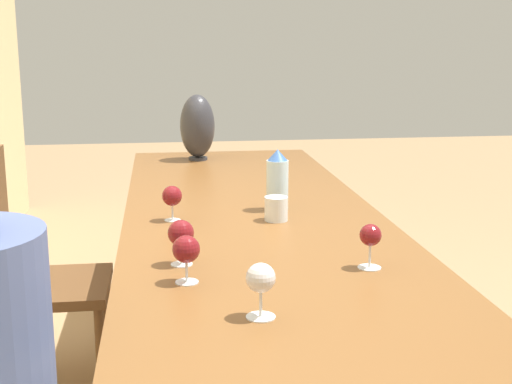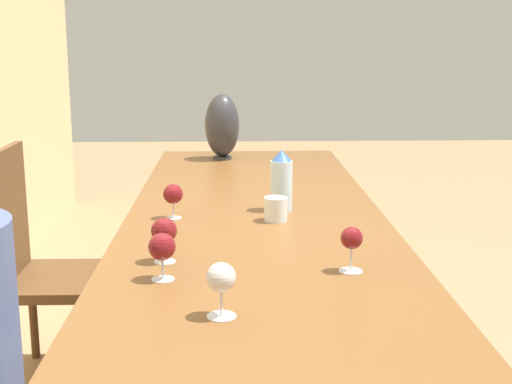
{
  "view_description": "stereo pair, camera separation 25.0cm",
  "coord_description": "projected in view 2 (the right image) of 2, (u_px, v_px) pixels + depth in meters",
  "views": [
    {
      "loc": [
        -2.34,
        0.33,
        1.39
      ],
      "look_at": [
        0.07,
        0.0,
        0.85
      ],
      "focal_mm": 50.0,
      "sensor_mm": 36.0,
      "label": 1
    },
    {
      "loc": [
        -2.36,
        0.08,
        1.39
      ],
      "look_at": [
        0.07,
        0.0,
        0.85
      ],
      "focal_mm": 50.0,
      "sensor_mm": 36.0,
      "label": 2
    }
  ],
  "objects": [
    {
      "name": "dining_table",
      "position": [
        257.0,
        242.0,
        2.46
      ],
      "size": [
        3.17,
        0.93,
        0.75
      ],
      "color": "brown",
      "rests_on": "ground_plane"
    },
    {
      "name": "water_bottle",
      "position": [
        281.0,
        181.0,
        2.63
      ],
      "size": [
        0.08,
        0.08,
        0.23
      ],
      "color": "silver",
      "rests_on": "dining_table"
    },
    {
      "name": "water_tumbler",
      "position": [
        276.0,
        209.0,
        2.49
      ],
      "size": [
        0.08,
        0.08,
        0.09
      ],
      "color": "silver",
      "rests_on": "dining_table"
    },
    {
      "name": "vase",
      "position": [
        222.0,
        126.0,
        3.7
      ],
      "size": [
        0.18,
        0.18,
        0.34
      ],
      "color": "#2D2D33",
      "rests_on": "dining_table"
    },
    {
      "name": "wine_glass_0",
      "position": [
        221.0,
        279.0,
        1.63
      ],
      "size": [
        0.07,
        0.07,
        0.13
      ],
      "color": "silver",
      "rests_on": "dining_table"
    },
    {
      "name": "wine_glass_1",
      "position": [
        173.0,
        195.0,
        2.52
      ],
      "size": [
        0.07,
        0.07,
        0.12
      ],
      "color": "silver",
      "rests_on": "dining_table"
    },
    {
      "name": "wine_glass_2",
      "position": [
        352.0,
        240.0,
        1.95
      ],
      "size": [
        0.07,
        0.07,
        0.13
      ],
      "color": "silver",
      "rests_on": "dining_table"
    },
    {
      "name": "wine_glass_3",
      "position": [
        162.0,
        248.0,
        1.88
      ],
      "size": [
        0.07,
        0.07,
        0.13
      ],
      "color": "silver",
      "rests_on": "dining_table"
    },
    {
      "name": "wine_glass_4",
      "position": [
        164.0,
        232.0,
        2.03
      ],
      "size": [
        0.08,
        0.08,
        0.13
      ],
      "color": "silver",
      "rests_on": "dining_table"
    },
    {
      "name": "chair_far",
      "position": [
        44.0,
        262.0,
        2.85
      ],
      "size": [
        0.44,
        0.44,
        0.96
      ],
      "color": "brown",
      "rests_on": "ground_plane"
    }
  ]
}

